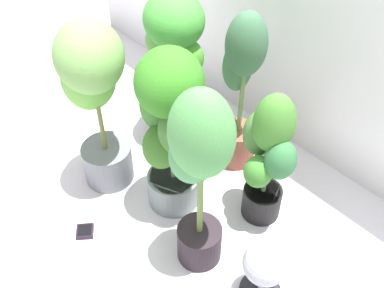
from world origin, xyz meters
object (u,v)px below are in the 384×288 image
potted_plant_back_left (174,58)px  potted_plant_back_center (241,86)px  potted_plant_center (170,122)px  potted_plant_front_right (199,166)px  potted_plant_front_left (94,89)px  floor_fan (265,267)px  potted_plant_back_right (267,155)px  hygrometer_box (85,231)px

potted_plant_back_left → potted_plant_back_center: (0.38, 0.10, -0.02)m
potted_plant_center → potted_plant_back_left: (-0.37, 0.35, -0.02)m
potted_plant_front_right → potted_plant_front_left: 0.68m
potted_plant_back_left → potted_plant_front_left: 0.49m
potted_plant_front_right → floor_fan: (0.33, 0.05, -0.37)m
potted_plant_back_left → potted_plant_back_right: 0.73m
potted_plant_front_right → potted_plant_back_right: size_ratio=1.29×
potted_plant_center → hygrometer_box: (-0.13, -0.45, -0.52)m
potted_plant_center → floor_fan: 0.72m
potted_plant_back_right → hygrometer_box: potted_plant_back_right is taller
potted_plant_center → potted_plant_front_left: potted_plant_front_left is taller
floor_fan → potted_plant_center: bearing=19.5°
potted_plant_front_right → potted_plant_back_center: (-0.30, 0.57, -0.09)m
potted_plant_back_right → potted_plant_back_center: 0.40m
potted_plant_back_left → potted_plant_back_center: size_ratio=0.98×
hygrometer_box → potted_plant_front_left: bearing=75.7°
hygrometer_box → floor_fan: floor_fan is taller
potted_plant_front_left → floor_fan: bearing=3.7°
potted_plant_center → potted_plant_back_right: (0.35, 0.26, -0.13)m
potted_plant_back_center → hygrometer_box: (-0.14, -0.90, -0.48)m
potted_plant_back_left → potted_plant_back_center: 0.39m
potted_plant_front_left → potted_plant_front_right: bearing=1.0°
potted_plant_back_left → potted_plant_front_left: (-0.00, -0.48, 0.05)m
potted_plant_center → hygrometer_box: bearing=-106.7°
potted_plant_front_right → potted_plant_back_right: bearing=84.4°
potted_plant_back_right → potted_plant_front_left: size_ratio=0.80×
potted_plant_front_left → hygrometer_box: potted_plant_front_left is taller
potted_plant_back_left → potted_plant_front_right: potted_plant_front_right is taller
potted_plant_back_left → hygrometer_box: 0.97m
potted_plant_back_left → potted_plant_front_left: size_ratio=0.95×
potted_plant_back_right → potted_plant_center: bearing=-143.3°
potted_plant_back_right → hygrometer_box: bearing=-124.3°
potted_plant_front_left → hygrometer_box: 0.68m
potted_plant_back_center → floor_fan: bearing=-39.2°
potted_plant_back_center → floor_fan: potted_plant_back_center is taller
potted_plant_back_right → potted_plant_back_left: bearing=172.8°
potted_plant_center → hygrometer_box: 0.70m
potted_plant_center → potted_plant_back_center: (0.01, 0.45, -0.04)m
potted_plant_front_right → potted_plant_front_left: size_ratio=1.03×
hygrometer_box → potted_plant_back_center: bearing=29.3°
potted_plant_front_right → potted_plant_front_left: bearing=-179.0°
potted_plant_front_left → hygrometer_box: size_ratio=8.25×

